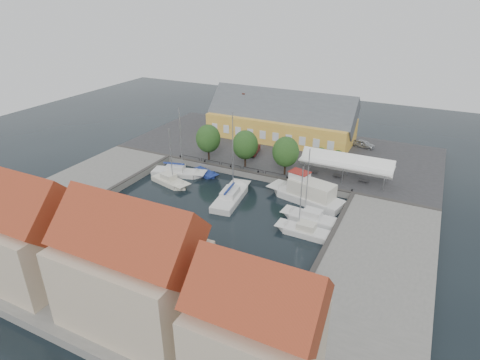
% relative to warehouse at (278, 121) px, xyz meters
% --- Properties ---
extents(ground, '(140.00, 140.00, 0.00)m').
position_rel_warehouse_xyz_m(ground, '(2.60, -28.36, -4.43)').
color(ground, black).
rests_on(ground, ground).
extents(north_quay, '(56.00, 26.00, 1.00)m').
position_rel_warehouse_xyz_m(north_quay, '(2.60, -5.36, -3.93)').
color(north_quay, '#2D2D30').
rests_on(north_quay, ground).
extents(west_quay, '(12.00, 24.00, 1.00)m').
position_rel_warehouse_xyz_m(west_quay, '(-19.40, -30.36, -3.93)').
color(west_quay, slate).
rests_on(west_quay, ground).
extents(east_quay, '(12.00, 24.00, 1.00)m').
position_rel_warehouse_xyz_m(east_quay, '(24.60, -30.36, -3.93)').
color(east_quay, slate).
rests_on(east_quay, ground).
extents(south_bank, '(56.00, 14.00, 1.00)m').
position_rel_warehouse_xyz_m(south_bank, '(2.60, -49.36, -3.93)').
color(south_bank, slate).
rests_on(south_bank, ground).
extents(quay_edge_fittings, '(56.00, 24.72, 0.40)m').
position_rel_warehouse_xyz_m(quay_edge_fittings, '(2.62, -23.61, -3.37)').
color(quay_edge_fittings, '#383533').
rests_on(quay_edge_fittings, north_quay).
extents(warehouse, '(28.56, 14.00, 9.55)m').
position_rel_warehouse_xyz_m(warehouse, '(0.00, 0.00, 0.00)').
color(warehouse, gold).
rests_on(warehouse, north_quay).
extents(tent_canopy, '(14.00, 4.00, 2.83)m').
position_rel_warehouse_xyz_m(tent_canopy, '(16.60, -13.86, -0.74)').
color(tent_canopy, white).
rests_on(tent_canopy, north_quay).
extents(quay_trees, '(18.20, 4.20, 6.30)m').
position_rel_warehouse_xyz_m(quay_trees, '(0.60, -16.36, 0.45)').
color(quay_trees, black).
rests_on(quay_trees, north_quay).
extents(car_silver, '(4.40, 2.60, 1.41)m').
position_rel_warehouse_xyz_m(car_silver, '(16.60, 1.66, -2.73)').
color(car_silver, '#ABAEB2').
rests_on(car_silver, north_quay).
extents(car_red, '(2.40, 4.81, 1.52)m').
position_rel_warehouse_xyz_m(car_red, '(-0.68, -10.32, -2.67)').
color(car_red, '#5B1815').
rests_on(car_red, north_quay).
extents(center_sailboat, '(4.16, 10.21, 13.50)m').
position_rel_warehouse_xyz_m(center_sailboat, '(3.01, -26.20, -4.07)').
color(center_sailboat, silver).
rests_on(center_sailboat, ground).
extents(trawler, '(12.01, 5.95, 5.00)m').
position_rel_warehouse_xyz_m(trawler, '(13.09, -21.53, -3.41)').
color(trawler, silver).
rests_on(trawler, ground).
extents(east_boat_a, '(7.59, 3.02, 10.63)m').
position_rel_warehouse_xyz_m(east_boat_a, '(15.08, -26.69, -4.17)').
color(east_boat_a, silver).
rests_on(east_boat_a, ground).
extents(east_boat_b, '(6.99, 2.45, 9.65)m').
position_rel_warehouse_xyz_m(east_boat_b, '(15.38, -30.17, -4.17)').
color(east_boat_b, silver).
rests_on(east_boat_b, ground).
extents(west_boat_a, '(9.37, 4.70, 11.99)m').
position_rel_warehouse_xyz_m(west_boat_a, '(-9.00, -22.20, -4.16)').
color(west_boat_a, silver).
rests_on(west_boat_a, ground).
extents(west_boat_b, '(7.35, 4.19, 9.82)m').
position_rel_warehouse_xyz_m(west_boat_b, '(-8.11, -25.61, -4.17)').
color(west_boat_b, silver).
rests_on(west_boat_b, ground).
extents(launch_sw, '(4.98, 2.49, 0.98)m').
position_rel_warehouse_xyz_m(launch_sw, '(-9.06, -39.88, -4.34)').
color(launch_sw, silver).
rests_on(launch_sw, ground).
extents(launch_nw, '(5.38, 3.55, 0.88)m').
position_rel_warehouse_xyz_m(launch_nw, '(-5.11, -20.11, -4.34)').
color(launch_nw, navy).
rests_on(launch_nw, ground).
extents(townhouses, '(36.30, 8.50, 12.00)m').
position_rel_warehouse_xyz_m(townhouses, '(4.52, -51.60, 1.40)').
color(townhouses, '#C5B197').
rests_on(townhouses, south_bank).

